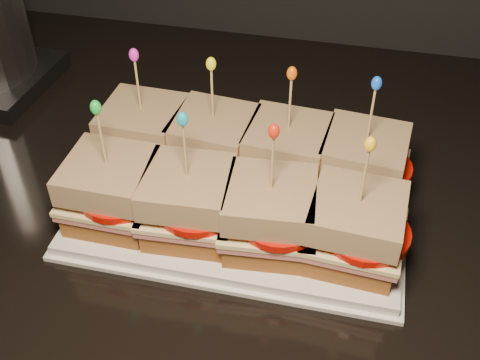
# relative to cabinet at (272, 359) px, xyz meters

# --- Properties ---
(cabinet) EXTENTS (2.51, 0.70, 0.90)m
(cabinet) POSITION_rel_cabinet_xyz_m (0.00, 0.00, 0.00)
(cabinet) COLOR black
(cabinet) RESTS_ON ground
(granite_slab) EXTENTS (2.55, 0.74, 0.03)m
(granite_slab) POSITION_rel_cabinet_xyz_m (0.00, 0.00, 0.46)
(granite_slab) COLOR black
(granite_slab) RESTS_ON cabinet
(platter) EXTENTS (0.40, 0.25, 0.02)m
(platter) POSITION_rel_cabinet_xyz_m (-0.04, -0.11, 0.49)
(platter) COLOR white
(platter) RESTS_ON granite_slab
(platter_rim) EXTENTS (0.41, 0.26, 0.01)m
(platter_rim) POSITION_rel_cabinet_xyz_m (-0.04, -0.11, 0.48)
(platter_rim) COLOR white
(platter_rim) RESTS_ON granite_slab
(sandwich_0_bread_bot) EXTENTS (0.10, 0.10, 0.03)m
(sandwich_0_bread_bot) POSITION_rel_cabinet_xyz_m (-0.18, -0.05, 0.51)
(sandwich_0_bread_bot) COLOR brown
(sandwich_0_bread_bot) RESTS_ON platter
(sandwich_0_ham) EXTENTS (0.11, 0.10, 0.01)m
(sandwich_0_ham) POSITION_rel_cabinet_xyz_m (-0.18, -0.05, 0.53)
(sandwich_0_ham) COLOR #CC6563
(sandwich_0_ham) RESTS_ON sandwich_0_bread_bot
(sandwich_0_cheese) EXTENTS (0.11, 0.11, 0.01)m
(sandwich_0_cheese) POSITION_rel_cabinet_xyz_m (-0.18, -0.05, 0.54)
(sandwich_0_cheese) COLOR #FEE698
(sandwich_0_cheese) RESTS_ON sandwich_0_ham
(sandwich_0_tomato) EXTENTS (0.09, 0.09, 0.01)m
(sandwich_0_tomato) POSITION_rel_cabinet_xyz_m (-0.17, -0.06, 0.54)
(sandwich_0_tomato) COLOR red
(sandwich_0_tomato) RESTS_ON sandwich_0_cheese
(sandwich_0_bread_top) EXTENTS (0.10, 0.10, 0.03)m
(sandwich_0_bread_top) POSITION_rel_cabinet_xyz_m (-0.18, -0.05, 0.56)
(sandwich_0_bread_top) COLOR #5A2C0B
(sandwich_0_bread_top) RESTS_ON sandwich_0_tomato
(sandwich_0_pick) EXTENTS (0.00, 0.00, 0.09)m
(sandwich_0_pick) POSITION_rel_cabinet_xyz_m (-0.18, -0.05, 0.61)
(sandwich_0_pick) COLOR tan
(sandwich_0_pick) RESTS_ON sandwich_0_bread_top
(sandwich_0_frill) EXTENTS (0.01, 0.01, 0.02)m
(sandwich_0_frill) POSITION_rel_cabinet_xyz_m (-0.18, -0.05, 0.65)
(sandwich_0_frill) COLOR #D524B7
(sandwich_0_frill) RESTS_ON sandwich_0_pick
(sandwich_1_bread_bot) EXTENTS (0.10, 0.10, 0.03)m
(sandwich_1_bread_bot) POSITION_rel_cabinet_xyz_m (-0.09, -0.05, 0.51)
(sandwich_1_bread_bot) COLOR brown
(sandwich_1_bread_bot) RESTS_ON platter
(sandwich_1_ham) EXTENTS (0.11, 0.11, 0.01)m
(sandwich_1_ham) POSITION_rel_cabinet_xyz_m (-0.09, -0.05, 0.53)
(sandwich_1_ham) COLOR #CC6563
(sandwich_1_ham) RESTS_ON sandwich_1_bread_bot
(sandwich_1_cheese) EXTENTS (0.12, 0.11, 0.01)m
(sandwich_1_cheese) POSITION_rel_cabinet_xyz_m (-0.09, -0.05, 0.54)
(sandwich_1_cheese) COLOR #FEE698
(sandwich_1_cheese) RESTS_ON sandwich_1_ham
(sandwich_1_tomato) EXTENTS (0.09, 0.09, 0.01)m
(sandwich_1_tomato) POSITION_rel_cabinet_xyz_m (-0.07, -0.06, 0.54)
(sandwich_1_tomato) COLOR red
(sandwich_1_tomato) RESTS_ON sandwich_1_cheese
(sandwich_1_bread_top) EXTENTS (0.11, 0.11, 0.03)m
(sandwich_1_bread_top) POSITION_rel_cabinet_xyz_m (-0.09, -0.05, 0.56)
(sandwich_1_bread_top) COLOR #5A2C0B
(sandwich_1_bread_top) RESTS_ON sandwich_1_tomato
(sandwich_1_pick) EXTENTS (0.00, 0.00, 0.09)m
(sandwich_1_pick) POSITION_rel_cabinet_xyz_m (-0.09, -0.05, 0.61)
(sandwich_1_pick) COLOR tan
(sandwich_1_pick) RESTS_ON sandwich_1_bread_top
(sandwich_1_frill) EXTENTS (0.01, 0.01, 0.02)m
(sandwich_1_frill) POSITION_rel_cabinet_xyz_m (-0.09, -0.05, 0.65)
(sandwich_1_frill) COLOR #FDF116
(sandwich_1_frill) RESTS_ON sandwich_1_pick
(sandwich_2_bread_bot) EXTENTS (0.10, 0.10, 0.03)m
(sandwich_2_bread_bot) POSITION_rel_cabinet_xyz_m (0.01, -0.05, 0.51)
(sandwich_2_bread_bot) COLOR brown
(sandwich_2_bread_bot) RESTS_ON platter
(sandwich_2_ham) EXTENTS (0.11, 0.11, 0.01)m
(sandwich_2_ham) POSITION_rel_cabinet_xyz_m (0.01, -0.05, 0.53)
(sandwich_2_ham) COLOR #CC6563
(sandwich_2_ham) RESTS_ON sandwich_2_bread_bot
(sandwich_2_cheese) EXTENTS (0.11, 0.11, 0.01)m
(sandwich_2_cheese) POSITION_rel_cabinet_xyz_m (0.01, -0.05, 0.54)
(sandwich_2_cheese) COLOR #FEE698
(sandwich_2_cheese) RESTS_ON sandwich_2_ham
(sandwich_2_tomato) EXTENTS (0.09, 0.09, 0.01)m
(sandwich_2_tomato) POSITION_rel_cabinet_xyz_m (0.02, -0.06, 0.54)
(sandwich_2_tomato) COLOR red
(sandwich_2_tomato) RESTS_ON sandwich_2_cheese
(sandwich_2_bread_top) EXTENTS (0.10, 0.10, 0.03)m
(sandwich_2_bread_top) POSITION_rel_cabinet_xyz_m (0.01, -0.05, 0.56)
(sandwich_2_bread_top) COLOR #5A2C0B
(sandwich_2_bread_top) RESTS_ON sandwich_2_tomato
(sandwich_2_pick) EXTENTS (0.00, 0.00, 0.09)m
(sandwich_2_pick) POSITION_rel_cabinet_xyz_m (0.01, -0.05, 0.61)
(sandwich_2_pick) COLOR tan
(sandwich_2_pick) RESTS_ON sandwich_2_bread_top
(sandwich_2_frill) EXTENTS (0.01, 0.01, 0.02)m
(sandwich_2_frill) POSITION_rel_cabinet_xyz_m (0.01, -0.05, 0.65)
(sandwich_2_frill) COLOR #F15908
(sandwich_2_frill) RESTS_ON sandwich_2_pick
(sandwich_3_bread_bot) EXTENTS (0.10, 0.10, 0.03)m
(sandwich_3_bread_bot) POSITION_rel_cabinet_xyz_m (0.10, -0.05, 0.51)
(sandwich_3_bread_bot) COLOR brown
(sandwich_3_bread_bot) RESTS_ON platter
(sandwich_3_ham) EXTENTS (0.11, 0.11, 0.01)m
(sandwich_3_ham) POSITION_rel_cabinet_xyz_m (0.10, -0.05, 0.53)
(sandwich_3_ham) COLOR #CC6563
(sandwich_3_ham) RESTS_ON sandwich_3_bread_bot
(sandwich_3_cheese) EXTENTS (0.12, 0.11, 0.01)m
(sandwich_3_cheese) POSITION_rel_cabinet_xyz_m (0.10, -0.05, 0.54)
(sandwich_3_cheese) COLOR #FEE698
(sandwich_3_cheese) RESTS_ON sandwich_3_ham
(sandwich_3_tomato) EXTENTS (0.09, 0.09, 0.01)m
(sandwich_3_tomato) POSITION_rel_cabinet_xyz_m (0.11, -0.06, 0.54)
(sandwich_3_tomato) COLOR red
(sandwich_3_tomato) RESTS_ON sandwich_3_cheese
(sandwich_3_bread_top) EXTENTS (0.11, 0.11, 0.03)m
(sandwich_3_bread_top) POSITION_rel_cabinet_xyz_m (0.10, -0.05, 0.56)
(sandwich_3_bread_top) COLOR #5A2C0B
(sandwich_3_bread_top) RESTS_ON sandwich_3_tomato
(sandwich_3_pick) EXTENTS (0.00, 0.00, 0.09)m
(sandwich_3_pick) POSITION_rel_cabinet_xyz_m (0.10, -0.05, 0.61)
(sandwich_3_pick) COLOR tan
(sandwich_3_pick) RESTS_ON sandwich_3_bread_top
(sandwich_3_frill) EXTENTS (0.01, 0.01, 0.02)m
(sandwich_3_frill) POSITION_rel_cabinet_xyz_m (0.10, -0.05, 0.65)
(sandwich_3_frill) COLOR blue
(sandwich_3_frill) RESTS_ON sandwich_3_pick
(sandwich_4_bread_bot) EXTENTS (0.10, 0.10, 0.03)m
(sandwich_4_bread_bot) POSITION_rel_cabinet_xyz_m (-0.18, -0.16, 0.51)
(sandwich_4_bread_bot) COLOR brown
(sandwich_4_bread_bot) RESTS_ON platter
(sandwich_4_ham) EXTENTS (0.11, 0.10, 0.01)m
(sandwich_4_ham) POSITION_rel_cabinet_xyz_m (-0.18, -0.16, 0.53)
(sandwich_4_ham) COLOR #CC6563
(sandwich_4_ham) RESTS_ON sandwich_4_bread_bot
(sandwich_4_cheese) EXTENTS (0.11, 0.10, 0.01)m
(sandwich_4_cheese) POSITION_rel_cabinet_xyz_m (-0.18, -0.16, 0.54)
(sandwich_4_cheese) COLOR #FEE698
(sandwich_4_cheese) RESTS_ON sandwich_4_ham
(sandwich_4_tomato) EXTENTS (0.09, 0.09, 0.01)m
(sandwich_4_tomato) POSITION_rel_cabinet_xyz_m (-0.17, -0.17, 0.54)
(sandwich_4_tomato) COLOR red
(sandwich_4_tomato) RESTS_ON sandwich_4_cheese
(sandwich_4_bread_top) EXTENTS (0.10, 0.10, 0.03)m
(sandwich_4_bread_top) POSITION_rel_cabinet_xyz_m (-0.18, -0.16, 0.56)
(sandwich_4_bread_top) COLOR #5A2C0B
(sandwich_4_bread_top) RESTS_ON sandwich_4_tomato
(sandwich_4_pick) EXTENTS (0.00, 0.00, 0.09)m
(sandwich_4_pick) POSITION_rel_cabinet_xyz_m (-0.18, -0.16, 0.61)
(sandwich_4_pick) COLOR tan
(sandwich_4_pick) RESTS_ON sandwich_4_bread_top
(sandwich_4_frill) EXTENTS (0.01, 0.01, 0.02)m
(sandwich_4_frill) POSITION_rel_cabinet_xyz_m (-0.18, -0.16, 0.65)
(sandwich_4_frill) COLOR green
(sandwich_4_frill) RESTS_ON sandwich_4_pick
(sandwich_5_bread_bot) EXTENTS (0.10, 0.10, 0.03)m
(sandwich_5_bread_bot) POSITION_rel_cabinet_xyz_m (-0.09, -0.16, 0.51)
(sandwich_5_bread_bot) COLOR brown
(sandwich_5_bread_bot) RESTS_ON platter
(sandwich_5_ham) EXTENTS (0.11, 0.11, 0.01)m
(sandwich_5_ham) POSITION_rel_cabinet_xyz_m (-0.09, -0.16, 0.53)
(sandwich_5_ham) COLOR #CC6563
(sandwich_5_ham) RESTS_ON sandwich_5_bread_bot
(sandwich_5_cheese) EXTENTS (0.11, 0.11, 0.01)m
(sandwich_5_cheese) POSITION_rel_cabinet_xyz_m (-0.09, -0.16, 0.54)
(sandwich_5_cheese) COLOR #FEE698
(sandwich_5_cheese) RESTS_ON sandwich_5_ham
(sandwich_5_tomato) EXTENTS (0.09, 0.09, 0.01)m
(sandwich_5_tomato) POSITION_rel_cabinet_xyz_m (-0.07, -0.17, 0.54)
(sandwich_5_tomato) COLOR red
(sandwich_5_tomato) RESTS_ON sandwich_5_cheese
(sandwich_5_bread_top) EXTENTS (0.10, 0.10, 0.03)m
(sandwich_5_bread_top) POSITION_rel_cabinet_xyz_m (-0.09, -0.16, 0.56)
(sandwich_5_bread_top) COLOR #5A2C0B
(sandwich_5_bread_top) RESTS_ON sandwich_5_tomato
(sandwich_5_pick) EXTENTS (0.00, 0.00, 0.09)m
(sandwich_5_pick) POSITION_rel_cabinet_xyz_m (-0.09, -0.16, 0.61)
(sandwich_5_pick) COLOR tan
(sandwich_5_pick) RESTS_ON sandwich_5_bread_top
(sandwich_5_frill) EXTENTS (0.01, 0.01, 0.02)m
(sandwich_5_frill) POSITION_rel_cabinet_xyz_m (-0.09, -0.16, 0.65)
(sandwich_5_frill) COLOR #139DB7
(sandwich_5_frill) RESTS_ON sandwich_5_pick
(sandwich_6_bread_bot) EXTENTS (0.10, 0.10, 0.03)m
(sandwich_6_bread_bot) POSITION_rel_cabinet_xyz_m (0.01, -0.16, 0.51)
(sandwich_6_bread_bot) COLOR brown
(sandwich_6_bread_bot) RESTS_ON platter
(sandwich_6_ham) EXTENTS (0.11, 0.11, 0.01)m
(sandwich_6_ham) POSITION_rel_cabinet_xyz_m (0.01, -0.16, 0.53)
(sandwich_6_ham) COLOR #CC6563
(sandwich_6_ham) RESTS_ON sandwich_6_bread_bot
(sandwich_6_cheese) EXTENTS (0.11, 0.11, 0.01)m
(sandwich_6_cheese) POSITION_rel_cabinet_xyz_m (0.01, -0.16, 0.54)
(sandwich_6_cheese) COLOR #FEE698
(sandwich_6_cheese) RESTS_ON sandwich_6_ham
(sandwich_6_tomato) EXTENTS (0.09, 0.09, 0.01)m
(sandwich_6_tomato) POSITION_rel_cabinet_xyz_m (0.02, -0.17, 0.54)
(sandwich_6_tomato) COLOR red
(sandwich_6_tomato) RESTS_ON sandwich_6_cheese
(sandwich_6_bread_top) EXTENTS (0.10, 0.10, 0.03)m
(sandwich_6_bread_top) POSITION_rel_cabinet_xyz_m (0.01, -0.16, 0.56)
(sandwich_6_bread_top) COLOR #5A2C0B
(sandwich_6_bread_top) RESTS_ON sandwich_6_tomato
(sandwich_6_pick) EXTENTS (0.00, 0.00, 0.09)m
(sandwich_6_pick) POSITION_rel_cabinet_xyz_m (0.01, -0.16, 0.61)
(sandwich_6_pick) COLOR tan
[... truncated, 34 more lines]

